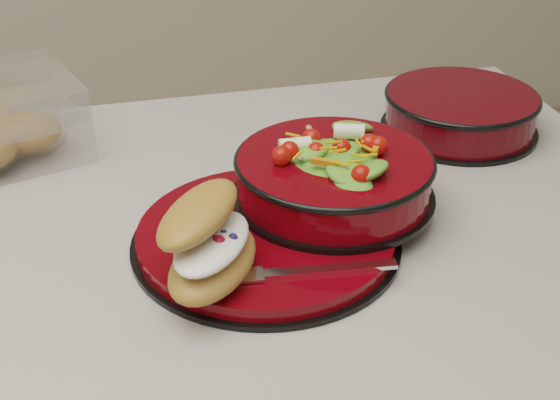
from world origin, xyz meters
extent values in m
cube|color=#AEA99F|center=(0.00, 0.00, 0.88)|extent=(1.24, 0.74, 0.04)
cylinder|color=black|center=(0.15, -0.04, 0.90)|extent=(0.28, 0.28, 0.01)
cylinder|color=#590307|center=(0.15, -0.04, 0.91)|extent=(0.26, 0.26, 0.01)
torus|color=black|center=(0.16, -0.05, 0.92)|extent=(0.15, 0.15, 0.01)
cylinder|color=black|center=(0.23, 0.00, 0.92)|extent=(0.22, 0.22, 0.01)
cylinder|color=#590307|center=(0.23, 0.00, 0.95)|extent=(0.21, 0.21, 0.04)
torus|color=black|center=(0.23, 0.00, 0.97)|extent=(0.21, 0.21, 0.01)
ellipsoid|color=#428525|center=(0.23, 0.00, 0.96)|extent=(0.18, 0.18, 0.07)
sphere|color=red|center=(0.27, 0.00, 1.00)|extent=(0.02, 0.02, 0.02)
sphere|color=red|center=(0.26, 0.03, 1.00)|extent=(0.02, 0.02, 0.02)
sphere|color=red|center=(0.23, 0.05, 1.00)|extent=(0.02, 0.02, 0.02)
sphere|color=red|center=(0.20, 0.03, 1.00)|extent=(0.02, 0.02, 0.02)
sphere|color=red|center=(0.19, 0.00, 1.00)|extent=(0.02, 0.02, 0.02)
sphere|color=red|center=(0.20, -0.03, 1.00)|extent=(0.02, 0.02, 0.02)
sphere|color=red|center=(0.23, -0.04, 1.00)|extent=(0.02, 0.02, 0.02)
sphere|color=red|center=(0.26, -0.03, 1.00)|extent=(0.02, 0.02, 0.02)
cylinder|color=silver|center=(0.26, 0.04, 1.00)|extent=(0.03, 0.04, 0.02)
cylinder|color=silver|center=(0.19, 0.02, 1.00)|extent=(0.04, 0.03, 0.02)
cube|color=orange|center=(0.21, -0.02, 1.00)|extent=(0.03, 0.03, 0.01)
cube|color=orange|center=(0.27, -0.01, 1.00)|extent=(0.03, 0.02, 0.01)
ellipsoid|color=#A36C31|center=(0.08, -0.11, 0.94)|extent=(0.13, 0.14, 0.03)
ellipsoid|color=white|center=(0.08, -0.11, 0.96)|extent=(0.11, 0.12, 0.02)
ellipsoid|color=#A36C31|center=(0.08, -0.09, 0.98)|extent=(0.12, 0.14, 0.03)
sphere|color=#A10B20|center=(0.06, -0.11, 0.97)|extent=(0.01, 0.01, 0.01)
sphere|color=#A10B20|center=(0.09, -0.12, 0.97)|extent=(0.01, 0.01, 0.01)
sphere|color=#191947|center=(0.07, -0.10, 0.97)|extent=(0.01, 0.01, 0.01)
sphere|color=#191947|center=(0.09, -0.11, 0.97)|extent=(0.01, 0.01, 0.01)
sphere|color=#191947|center=(0.08, -0.11, 0.97)|extent=(0.01, 0.01, 0.01)
sphere|color=#191947|center=(0.10, -0.11, 0.97)|extent=(0.01, 0.01, 0.01)
sphere|color=#191947|center=(0.06, -0.12, 0.97)|extent=(0.01, 0.01, 0.01)
cube|color=silver|center=(0.19, -0.12, 0.92)|extent=(0.13, 0.03, 0.00)
cube|color=silver|center=(0.11, -0.11, 0.92)|extent=(0.04, 0.03, 0.00)
ellipsoid|color=#A36C31|center=(-0.09, 0.24, 0.93)|extent=(0.09, 0.07, 0.04)
cylinder|color=black|center=(0.46, 0.16, 0.90)|extent=(0.21, 0.21, 0.01)
cylinder|color=#420408|center=(0.46, 0.16, 0.93)|extent=(0.19, 0.19, 0.05)
torus|color=black|center=(0.46, 0.16, 0.95)|extent=(0.20, 0.20, 0.01)
camera|label=1|loc=(0.00, -0.69, 1.35)|focal=50.00mm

